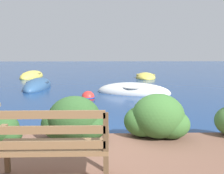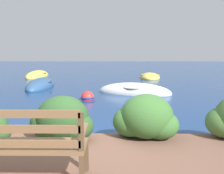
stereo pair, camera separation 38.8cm
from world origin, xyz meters
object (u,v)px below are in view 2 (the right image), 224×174
at_px(park_bench, 30,143).
at_px(rowboat_mid, 41,86).
at_px(rowboat_outer, 37,76).
at_px(rowboat_nearest, 134,92).
at_px(rowboat_far, 150,77).
at_px(mooring_buoy, 88,97).

relative_size(park_bench, rowboat_mid, 0.40).
distance_m(park_bench, rowboat_outer, 15.09).
xyz_separation_m(rowboat_nearest, rowboat_far, (1.52, 6.19, -0.01)).
xyz_separation_m(park_bench, rowboat_far, (3.36, 13.82, -0.65)).
bearing_deg(rowboat_outer, rowboat_nearest, 44.83).
bearing_deg(rowboat_mid, park_bench, 15.06).
height_order(rowboat_nearest, rowboat_mid, rowboat_nearest).
relative_size(rowboat_far, rowboat_outer, 0.81).
bearing_deg(park_bench, rowboat_far, 81.36).
relative_size(park_bench, rowboat_outer, 0.41).
height_order(park_bench, rowboat_nearest, park_bench).
xyz_separation_m(park_bench, rowboat_mid, (-2.71, 9.46, -0.64)).
bearing_deg(rowboat_outer, rowboat_far, 87.74).
distance_m(rowboat_nearest, rowboat_far, 6.37).
height_order(park_bench, mooring_buoy, park_bench).
height_order(rowboat_far, mooring_buoy, rowboat_far).
bearing_deg(mooring_buoy, rowboat_nearest, 35.92).
bearing_deg(park_bench, rowboat_outer, 112.10).
bearing_deg(rowboat_outer, mooring_buoy, 30.66).
relative_size(rowboat_mid, mooring_buoy, 6.37).
bearing_deg(mooring_buoy, rowboat_outer, 118.59).
bearing_deg(mooring_buoy, rowboat_mid, 130.51).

